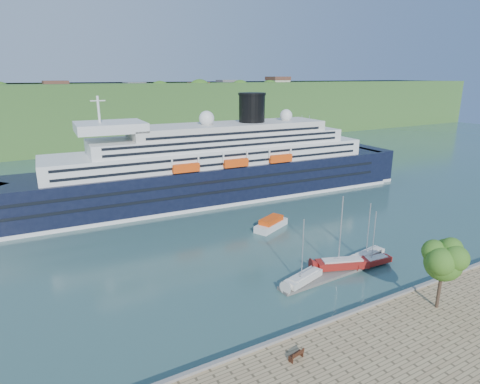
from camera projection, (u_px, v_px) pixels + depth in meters
The scene contains 12 objects.
ground at pixel (381, 308), 47.95m from camera, with size 400.00×400.00×0.00m, color #315755.
far_hillside at pixel (109, 113), 165.95m from camera, with size 400.00×50.00×24.00m, color #2B5120.
quay_coping at pixel (384, 300), 47.46m from camera, with size 220.00×0.50×0.30m, color slate.
cruise_ship at pixel (207, 148), 87.23m from camera, with size 103.50×15.07×23.24m, color black, non-canonical shape.
park_bench at pixel (296, 354), 37.62m from camera, with size 1.71×0.70×1.10m, color #422213, non-canonical shape.
promenade_tree at pixel (442, 271), 45.04m from camera, with size 5.52×5.52×9.14m, color #39671B, non-canonical shape.
floating_pontoon at pixel (333, 274), 55.62m from camera, with size 17.74×2.17×0.39m, color slate, non-canonical shape.
sailboat_white_near at pixel (305, 253), 52.20m from camera, with size 6.87×1.91×8.87m, color silver, non-canonical shape.
sailboat_red at pixel (344, 236), 55.65m from camera, with size 8.20×2.28×10.59m, color maroon, non-canonical shape.
sailboat_white_far at pixel (370, 233), 59.24m from camera, with size 6.69×1.86×8.65m, color silver, non-canonical shape.
tender_launch at pixel (271, 223), 72.63m from camera, with size 7.61×2.60×2.10m, color #EB470D, non-canonical shape.
sailboat_extra at pixel (376, 240), 57.35m from camera, with size 6.26×1.74×8.09m, color maroon, non-canonical shape.
Camera 1 is at (-35.47, -28.45, 26.65)m, focal length 30.00 mm.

